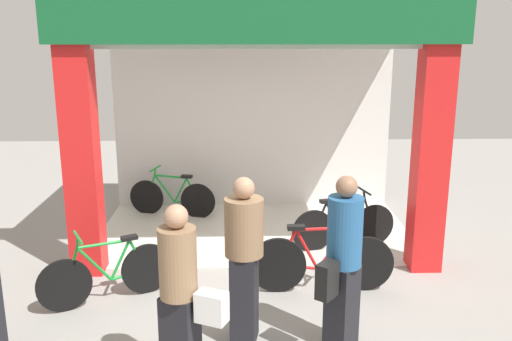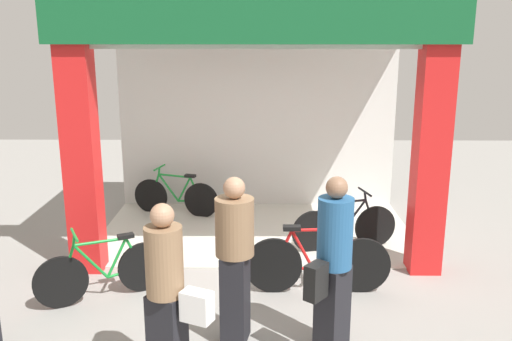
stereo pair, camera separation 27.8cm
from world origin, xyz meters
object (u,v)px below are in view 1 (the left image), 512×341
(bicycle_parked_1, at_px, (321,261))
(bicycle_inside_0, at_px, (172,197))
(pedestrian_0, at_px, (181,297))
(bicycle_inside_1, at_px, (344,226))
(pedestrian_2, at_px, (343,263))
(bicycle_parked_0, at_px, (107,274))
(pedestrian_1, at_px, (244,258))

(bicycle_parked_1, bearing_deg, bicycle_inside_0, 126.75)
(bicycle_parked_1, xyz_separation_m, pedestrian_0, (-1.45, -1.78, 0.47))
(bicycle_parked_1, relative_size, pedestrian_0, 1.03)
(bicycle_inside_1, xyz_separation_m, pedestrian_2, (-0.49, -2.53, 0.55))
(bicycle_parked_1, xyz_separation_m, pedestrian_2, (0.02, -1.20, 0.51))
(bicycle_inside_0, xyz_separation_m, bicycle_inside_1, (2.60, -1.47, 0.01))
(bicycle_inside_0, relative_size, pedestrian_0, 0.88)
(bicycle_inside_0, height_order, bicycle_parked_1, bicycle_parked_1)
(bicycle_inside_1, bearing_deg, pedestrian_2, -101.02)
(bicycle_parked_1, height_order, pedestrian_2, pedestrian_2)
(bicycle_parked_1, bearing_deg, pedestrian_0, -129.18)
(bicycle_inside_0, distance_m, bicycle_parked_0, 3.01)
(bicycle_inside_1, relative_size, bicycle_parked_1, 0.88)
(bicycle_inside_1, bearing_deg, bicycle_inside_0, 150.45)
(pedestrian_0, height_order, pedestrian_2, pedestrian_2)
(bicycle_inside_1, relative_size, bicycle_parked_0, 1.08)
(bicycle_inside_1, height_order, bicycle_parked_1, bicycle_parked_1)
(bicycle_inside_1, xyz_separation_m, bicycle_parked_1, (-0.51, -1.32, 0.04))
(bicycle_parked_0, distance_m, pedestrian_2, 2.74)
(pedestrian_0, distance_m, pedestrian_1, 0.90)
(pedestrian_1, bearing_deg, bicycle_parked_0, 150.90)
(bicycle_parked_0, height_order, bicycle_parked_1, bicycle_parked_1)
(pedestrian_2, bearing_deg, pedestrian_1, 170.93)
(pedestrian_1, xyz_separation_m, pedestrian_2, (0.93, -0.15, 0.01))
(bicycle_inside_1, height_order, pedestrian_2, pedestrian_2)
(bicycle_inside_0, xyz_separation_m, bicycle_parked_0, (-0.38, -2.99, 0.01))
(bicycle_inside_0, relative_size, bicycle_parked_0, 1.04)
(pedestrian_0, distance_m, pedestrian_2, 1.57)
(bicycle_parked_1, height_order, pedestrian_1, pedestrian_1)
(bicycle_inside_0, xyz_separation_m, bicycle_parked_1, (2.09, -2.80, 0.05))
(bicycle_inside_0, height_order, pedestrian_2, pedestrian_2)
(bicycle_parked_1, bearing_deg, bicycle_parked_0, -175.54)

